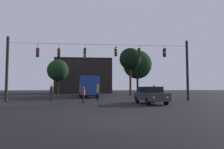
{
  "coord_description": "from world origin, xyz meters",
  "views": [
    {
      "loc": [
        -0.99,
        -8.72,
        1.42
      ],
      "look_at": [
        1.27,
        13.95,
        2.92
      ],
      "focal_mm": 32.33,
      "sensor_mm": 36.0,
      "label": 1
    }
  ],
  "objects": [
    {
      "name": "tree_right_far",
      "position": [
        -8.17,
        34.58,
        5.06
      ],
      "size": [
        4.5,
        4.5,
        7.34
      ],
      "color": "black",
      "rests_on": "ground"
    },
    {
      "name": "pedestrian_crossing_center",
      "position": [
        -1.78,
        10.42,
        0.85
      ],
      "size": [
        0.33,
        0.41,
        1.52
      ],
      "color": "black",
      "rests_on": "ground"
    },
    {
      "name": "pedestrian_crossing_left",
      "position": [
        5.8,
        12.75,
        0.97
      ],
      "size": [
        0.34,
        0.42,
        1.71
      ],
      "color": "black",
      "rests_on": "ground"
    },
    {
      "name": "overhead_signal_span",
      "position": [
        -0.01,
        13.13,
        4.11
      ],
      "size": [
        19.91,
        0.44,
        6.81
      ],
      "color": "black",
      "rests_on": "ground"
    },
    {
      "name": "car_far_left",
      "position": [
        -2.48,
        31.62,
        0.8
      ],
      "size": [
        1.93,
        4.38,
        1.52
      ],
      "color": "#99999E",
      "rests_on": "ground"
    },
    {
      "name": "tree_behind_building",
      "position": [
        8.72,
        33.62,
        6.4
      ],
      "size": [
        6.17,
        6.17,
        9.5
      ],
      "color": "black",
      "rests_on": "ground"
    },
    {
      "name": "ground_plane",
      "position": [
        0.0,
        24.5,
        0.0
      ],
      "size": [
        168.0,
        168.0,
        0.0
      ],
      "primitive_type": "plane",
      "color": "black",
      "rests_on": "ground"
    },
    {
      "name": "city_bus",
      "position": [
        -1.6,
        23.08,
        1.87
      ],
      "size": [
        3.35,
        11.16,
        3.0
      ],
      "color": "navy",
      "rests_on": "ground"
    },
    {
      "name": "corner_building",
      "position": [
        -3.1,
        47.37,
        4.46
      ],
      "size": [
        14.27,
        12.54,
        8.93
      ],
      "color": "black",
      "rests_on": "ground"
    },
    {
      "name": "tree_left_silhouette",
      "position": [
        6.16,
        28.33,
        6.79
      ],
      "size": [
        4.09,
        4.09,
        8.89
      ],
      "color": "#2D2116",
      "rests_on": "ground"
    },
    {
      "name": "car_near_right",
      "position": [
        4.2,
        8.89,
        0.8
      ],
      "size": [
        2.17,
        4.45,
        1.52
      ],
      "color": "#2D2D33",
      "rests_on": "ground"
    },
    {
      "name": "pedestrian_crossing_right",
      "position": [
        -5.39,
        13.96,
        0.99
      ],
      "size": [
        0.29,
        0.39,
        1.74
      ],
      "color": "black",
      "rests_on": "ground"
    },
    {
      "name": "pedestrian_near_bus",
      "position": [
        -0.36,
        13.01,
        1.02
      ],
      "size": [
        0.29,
        0.39,
        1.79
      ],
      "color": "black",
      "rests_on": "ground"
    }
  ]
}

